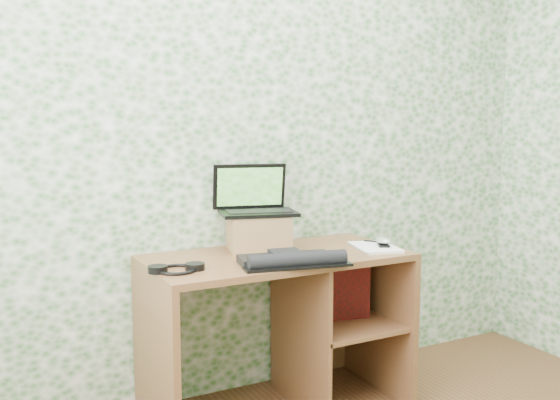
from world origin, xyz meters
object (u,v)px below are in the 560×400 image
desk (289,307)px  notepad (375,247)px  riser (258,232)px  keyboard (291,259)px  laptop (255,202)px

desk → notepad: (0.40, -0.13, 0.28)m
riser → notepad: riser is taller
keyboard → notepad: bearing=22.4°
keyboard → riser: bearing=98.6°
desk → laptop: bearing=123.6°
desk → keyboard: (-0.12, -0.24, 0.29)m
desk → keyboard: 0.39m
laptop → keyboard: bearing=-77.9°
desk → notepad: size_ratio=4.47×
desk → keyboard: bearing=-116.4°
desk → laptop: laptop is taller
keyboard → notepad: size_ratio=1.76×
riser → laptop: laptop is taller
laptop → desk: bearing=-42.1°
riser → notepad: size_ratio=1.04×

